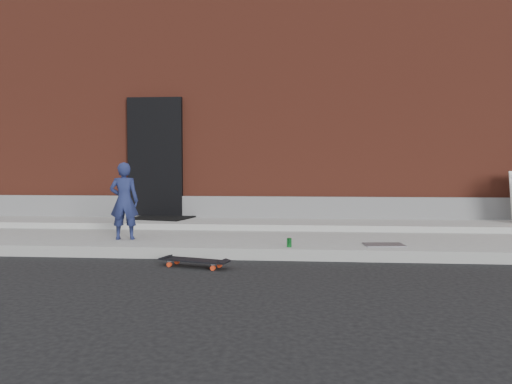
# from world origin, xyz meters

# --- Properties ---
(ground) EXTENTS (80.00, 80.00, 0.00)m
(ground) POSITION_xyz_m (0.00, 0.00, 0.00)
(ground) COLOR black
(ground) RESTS_ON ground
(sidewalk) EXTENTS (20.00, 3.00, 0.15)m
(sidewalk) POSITION_xyz_m (0.00, 1.50, 0.07)
(sidewalk) COLOR gray
(sidewalk) RESTS_ON ground
(apron) EXTENTS (20.00, 1.20, 0.10)m
(apron) POSITION_xyz_m (0.00, 2.40, 0.20)
(apron) COLOR #959691
(apron) RESTS_ON sidewalk
(building) EXTENTS (20.00, 8.10, 5.00)m
(building) POSITION_xyz_m (-0.00, 6.99, 2.50)
(building) COLOR maroon
(building) RESTS_ON ground
(child) EXTENTS (0.45, 0.33, 1.13)m
(child) POSITION_xyz_m (-2.41, 0.68, 0.71)
(child) COLOR #1A2149
(child) RESTS_ON sidewalk
(skateboard) EXTENTS (0.87, 0.44, 0.10)m
(skateboard) POSITION_xyz_m (-1.12, -0.50, 0.08)
(skateboard) COLOR red
(skateboard) RESTS_ON ground
(soda_can) EXTENTS (0.08, 0.08, 0.12)m
(soda_can) POSITION_xyz_m (0.01, 0.19, 0.21)
(soda_can) COLOR #17742A
(soda_can) RESTS_ON sidewalk
(doormat) EXTENTS (1.17, 1.03, 0.03)m
(doormat) POSITION_xyz_m (-2.39, 2.66, 0.26)
(doormat) COLOR black
(doormat) RESTS_ON apron
(utility_plate) EXTENTS (0.56, 0.39, 0.02)m
(utility_plate) POSITION_xyz_m (1.29, 0.44, 0.16)
(utility_plate) COLOR #5B5C61
(utility_plate) RESTS_ON sidewalk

